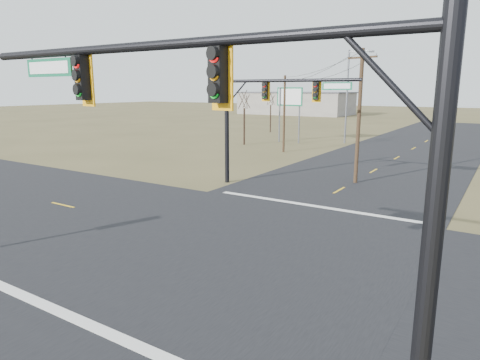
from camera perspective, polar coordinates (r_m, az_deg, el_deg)
name	(u,v)px	position (r m, az deg, el deg)	size (l,w,h in m)	color
ground	(241,246)	(18.21, 0.09, -8.81)	(320.00, 320.00, 0.00)	brown
road_ew	(241,246)	(18.21, 0.09, -8.78)	(160.00, 14.00, 0.02)	black
road_ns	(241,246)	(18.20, 0.09, -8.77)	(14.00, 160.00, 0.02)	black
stop_bar_near	(95,327)	(13.12, -18.76, -18.10)	(12.00, 0.40, 0.01)	silver
stop_bar_far	(312,206)	(24.55, 9.54, -3.37)	(12.00, 0.40, 0.01)	silver
mast_arm_near	(240,128)	(8.17, 0.04, 6.98)	(11.53, 0.49, 7.96)	black
mast_arm_far	(263,105)	(28.22, 3.08, 9.94)	(9.39, 0.49, 7.60)	black
utility_pole_near	(359,115)	(30.61, 15.59, 8.37)	(2.17, 0.79, 9.15)	#412D1C
utility_pole_far	(284,112)	(45.03, 5.92, 8.98)	(1.93, 0.28, 7.87)	#412D1C
highway_sign	(290,104)	(53.24, 6.62, 10.01)	(3.56, 0.49, 6.71)	slate
streetlight_c	(349,92)	(53.64, 14.34, 11.33)	(3.08, 0.46, 11.00)	slate
bare_tree_a	(244,99)	(50.77, 0.57, 10.72)	(3.50, 3.50, 6.74)	black
bare_tree_b	(271,98)	(66.22, 4.12, 10.79)	(2.60, 2.60, 6.39)	black
warehouse_left	(296,104)	(115.41, 7.45, 10.05)	(28.00, 14.00, 5.50)	gray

